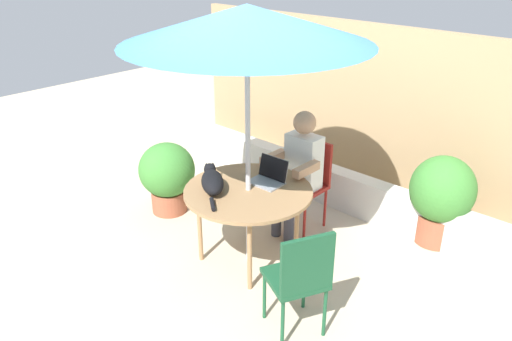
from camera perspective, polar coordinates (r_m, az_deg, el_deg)
The scene contains 12 objects.
ground_plane at distance 4.74m, azimuth -0.84°, elevation -9.95°, with size 14.00×14.00×0.00m, color #BCAD93.
fence_back at distance 5.91m, azimuth 13.76°, elevation 6.79°, with size 5.45×0.08×1.88m, color tan.
planter_wall_low at distance 5.60m, azimuth 9.22°, elevation -1.93°, with size 4.90×0.20×0.42m, color beige.
patio_table at distance 4.40m, azimuth -0.89°, elevation -2.79°, with size 1.13×1.13×0.72m.
patio_umbrella at distance 3.93m, azimuth -1.03°, elevation 16.29°, with size 1.98×1.98×2.27m.
chair_occupied at distance 5.05m, azimuth 5.95°, elevation -0.71°, with size 0.40×0.40×0.91m.
chair_empty at distance 3.65m, azimuth 5.08°, elevation -11.77°, with size 0.53×0.53×0.91m.
person_seated at distance 4.86m, azimuth 4.90°, elevation 0.48°, with size 0.48×0.48×1.25m.
laptop at distance 4.49m, azimuth 1.57°, elevation -0.53°, with size 0.31×0.26×0.21m.
cat at distance 4.35m, azimuth -5.02°, elevation -1.22°, with size 0.53×0.46×0.17m.
potted_plant_near_fence at distance 5.05m, azimuth 20.37°, elevation -2.69°, with size 0.61×0.61×0.89m.
potted_plant_by_chair at distance 5.39m, azimuth -10.07°, elevation -0.43°, with size 0.59×0.59×0.78m.
Camera 1 is at (2.70, -2.80, 2.72)m, focal length 35.13 mm.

